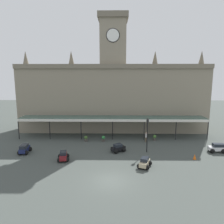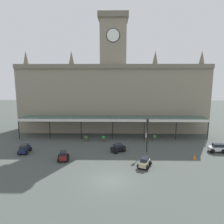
% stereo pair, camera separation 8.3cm
% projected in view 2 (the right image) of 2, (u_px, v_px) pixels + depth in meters
% --- Properties ---
extents(ground_plane, '(140.00, 140.00, 0.00)m').
position_uv_depth(ground_plane, '(110.00, 181.00, 22.24)').
color(ground_plane, '#424844').
extents(station_building, '(35.83, 6.69, 21.92)m').
position_uv_depth(station_building, '(113.00, 94.00, 41.86)').
color(station_building, gray).
rests_on(station_building, ground).
extents(entrance_canopy, '(32.42, 3.26, 3.65)m').
position_uv_depth(entrance_canopy, '(113.00, 118.00, 37.03)').
color(entrance_canopy, '#38564C').
rests_on(entrance_canopy, ground).
extents(car_white_estate, '(2.28, 1.59, 1.27)m').
position_uv_depth(car_white_estate, '(217.00, 148.00, 30.36)').
color(car_white_estate, silver).
rests_on(car_white_estate, ground).
extents(car_black_sedan, '(2.25, 2.11, 1.19)m').
position_uv_depth(car_black_sedan, '(118.00, 148.00, 30.51)').
color(car_black_sedan, black).
rests_on(car_black_sedan, ground).
extents(car_maroon_sedan, '(1.75, 2.18, 1.19)m').
position_uv_depth(car_maroon_sedan, '(63.00, 156.00, 27.54)').
color(car_maroon_sedan, maroon).
rests_on(car_maroon_sedan, ground).
extents(car_beige_sedan, '(1.97, 2.23, 1.19)m').
position_uv_depth(car_beige_sedan, '(144.00, 163.00, 25.47)').
color(car_beige_sedan, tan).
rests_on(car_beige_sedan, ground).
extents(car_navy_estate, '(1.63, 2.30, 1.27)m').
position_uv_depth(car_navy_estate, '(25.00, 149.00, 30.06)').
color(car_navy_estate, '#19214C').
rests_on(car_navy_estate, ground).
extents(pedestrian_near_entrance, '(0.39, 0.34, 1.67)m').
position_uv_depth(pedestrian_near_entrance, '(146.00, 137.00, 34.84)').
color(pedestrian_near_entrance, brown).
rests_on(pedestrian_near_entrance, ground).
extents(victorian_lamppost, '(0.30, 0.30, 4.99)m').
position_uv_depth(victorian_lamppost, '(147.00, 131.00, 30.00)').
color(victorian_lamppost, black).
rests_on(victorian_lamppost, ground).
extents(traffic_cone, '(0.40, 0.40, 0.71)m').
position_uv_depth(traffic_cone, '(195.00, 157.00, 27.81)').
color(traffic_cone, orange).
rests_on(traffic_cone, ground).
extents(planter_by_canopy, '(0.60, 0.60, 0.96)m').
position_uv_depth(planter_by_canopy, '(86.00, 138.00, 35.31)').
color(planter_by_canopy, '#47423D').
rests_on(planter_by_canopy, ground).
extents(planter_near_kerb, '(0.60, 0.60, 0.96)m').
position_uv_depth(planter_near_kerb, '(103.00, 138.00, 35.30)').
color(planter_near_kerb, '#47423D').
rests_on(planter_near_kerb, ground).
extents(planter_forecourt_centre, '(0.60, 0.60, 0.96)m').
position_uv_depth(planter_forecourt_centre, '(155.00, 138.00, 35.82)').
color(planter_forecourt_centre, '#47423D').
rests_on(planter_forecourt_centre, ground).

